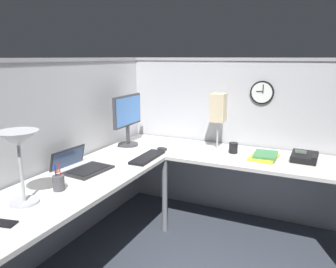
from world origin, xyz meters
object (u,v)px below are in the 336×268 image
(monitor, at_px, (128,116))
(desk_lamp_paper, at_px, (218,109))
(desk_lamp_dome, at_px, (18,145))
(pen_cup, at_px, (59,183))
(laptop, at_px, (79,166))
(book_stack, at_px, (265,156))
(keyboard, at_px, (148,157))
(computer_mouse, at_px, (162,149))
(coffee_mug, at_px, (233,148))
(cell_phone, at_px, (3,223))
(wall_clock, at_px, (262,93))
(office_phone, at_px, (305,158))

(monitor, bearing_deg, desk_lamp_paper, -74.18)
(desk_lamp_dome, distance_m, pen_cup, 0.40)
(laptop, bearing_deg, book_stack, -54.65)
(keyboard, xyz_separation_m, book_stack, (0.43, -0.92, 0.01))
(desk_lamp_dome, xyz_separation_m, book_stack, (1.53, -1.16, -0.34))
(computer_mouse, height_order, desk_lamp_paper, desk_lamp_paper)
(book_stack, bearing_deg, keyboard, 115.13)
(monitor, relative_size, pen_cup, 2.78)
(book_stack, relative_size, coffee_mug, 3.11)
(pen_cup, distance_m, cell_phone, 0.48)
(keyboard, xyz_separation_m, desk_lamp_paper, (0.53, -0.46, 0.37))
(book_stack, height_order, coffee_mug, coffee_mug)
(desk_lamp_paper, xyz_separation_m, coffee_mug, (-0.05, -0.17, -0.34))
(coffee_mug, distance_m, wall_clock, 0.60)
(wall_clock, bearing_deg, monitor, 112.59)
(keyboard, xyz_separation_m, desk_lamp_dome, (-1.10, 0.24, 0.35))
(monitor, distance_m, wall_clock, 1.30)
(office_phone, distance_m, wall_clock, 0.73)
(cell_phone, xyz_separation_m, office_phone, (1.81, -1.38, 0.03))
(office_phone, bearing_deg, laptop, 120.68)
(cell_phone, relative_size, office_phone, 0.67)
(desk_lamp_dome, relative_size, wall_clock, 2.02)
(keyboard, relative_size, desk_lamp_dome, 0.97)
(computer_mouse, distance_m, pen_cup, 1.15)
(book_stack, bearing_deg, wall_clock, 17.57)
(computer_mouse, relative_size, pen_cup, 0.58)
(book_stack, height_order, wall_clock, wall_clock)
(laptop, bearing_deg, desk_lamp_paper, -38.96)
(keyboard, distance_m, computer_mouse, 0.27)
(desk_lamp_paper, xyz_separation_m, wall_clock, (0.25, -0.34, 0.15))
(laptop, relative_size, computer_mouse, 3.94)
(pen_cup, relative_size, desk_lamp_paper, 0.34)
(monitor, bearing_deg, desk_lamp_dome, -174.45)
(cell_phone, distance_m, office_phone, 2.27)
(office_phone, bearing_deg, pen_cup, 132.89)
(laptop, height_order, office_phone, laptop)
(desk_lamp_dome, height_order, coffee_mug, desk_lamp_dome)
(keyboard, relative_size, desk_lamp_paper, 0.81)
(cell_phone, bearing_deg, monitor, -4.21)
(keyboard, height_order, pen_cup, pen_cup)
(monitor, relative_size, laptop, 1.22)
(book_stack, bearing_deg, desk_lamp_dome, 142.85)
(desk_lamp_dome, relative_size, office_phone, 2.06)
(laptop, xyz_separation_m, desk_lamp_dome, (-0.63, -0.11, 0.34))
(cell_phone, bearing_deg, desk_lamp_paper, -30.34)
(monitor, height_order, wall_clock, wall_clock)
(office_phone, bearing_deg, wall_clock, 54.18)
(computer_mouse, distance_m, desk_lamp_paper, 0.64)
(cell_phone, distance_m, book_stack, 2.06)
(coffee_mug, height_order, wall_clock, wall_clock)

